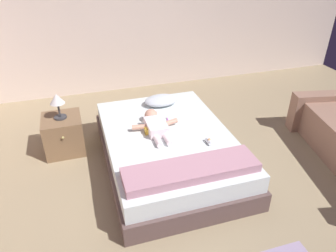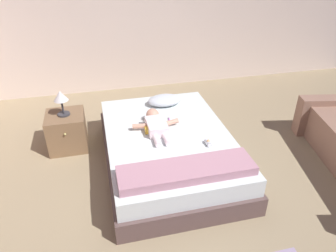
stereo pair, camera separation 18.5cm
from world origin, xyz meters
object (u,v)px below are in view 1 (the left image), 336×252
object	(u,v)px
bed	(168,149)
pillow	(161,100)
baby_bottle	(209,141)
nightstand	(64,134)
toothbrush	(168,120)
baby	(155,125)
toy_block	(148,131)
lamp	(57,101)

from	to	relation	value
bed	pillow	distance (m)	0.78
pillow	baby_bottle	xyz separation A→B (m)	(0.24, -1.05, -0.04)
bed	nightstand	distance (m)	1.33
bed	toothbrush	bearing A→B (deg)	73.88
baby	nightstand	size ratio (longest dim) A/B	1.35
toy_block	baby_bottle	size ratio (longest dim) A/B	0.73
baby_bottle	bed	bearing A→B (deg)	138.27
bed	toothbrush	xyz separation A→B (m)	(0.08, 0.29, 0.22)
bed	pillow	size ratio (longest dim) A/B	4.75
toothbrush	lamp	xyz separation A→B (m)	(-1.24, 0.36, 0.27)
baby	nightstand	world-z (taller)	baby
baby	lamp	size ratio (longest dim) A/B	2.09
toothbrush	baby_bottle	bearing A→B (deg)	-65.48
toothbrush	toy_block	bearing A→B (deg)	-143.90
pillow	baby_bottle	size ratio (longest dim) A/B	4.34
bed	lamp	size ratio (longest dim) A/B	6.57
bed	nightstand	size ratio (longest dim) A/B	4.24
pillow	toothbrush	xyz separation A→B (m)	(-0.04, -0.43, -0.06)
pillow	baby_bottle	world-z (taller)	pillow
pillow	lamp	xyz separation A→B (m)	(-1.29, -0.07, 0.21)
bed	lamp	distance (m)	1.42
pillow	bed	bearing A→B (deg)	-100.03
lamp	toy_block	size ratio (longest dim) A/B	4.30
baby	nightstand	xyz separation A→B (m)	(-1.05, 0.52, -0.25)
toy_block	baby_bottle	bearing A→B (deg)	-34.25
pillow	nightstand	world-z (taller)	pillow
pillow	baby	distance (m)	0.63
baby	toy_block	distance (m)	0.13
toy_block	toothbrush	bearing A→B (deg)	36.10
baby	nightstand	bearing A→B (deg)	153.82
baby	baby_bottle	world-z (taller)	baby
toothbrush	lamp	distance (m)	1.32
baby	baby_bottle	bearing A→B (deg)	-44.00
baby	toy_block	bearing A→B (deg)	-149.10
baby	toothbrush	size ratio (longest dim) A/B	5.26
pillow	nightstand	xyz separation A→B (m)	(-1.29, -0.07, -0.25)
bed	lamp	bearing A→B (deg)	150.74
toothbrush	bed	bearing A→B (deg)	-106.12
nightstand	baby_bottle	distance (m)	1.82
toy_block	baby	bearing A→B (deg)	30.90
toy_block	bed	bearing A→B (deg)	-18.08
lamp	baby_bottle	world-z (taller)	lamp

